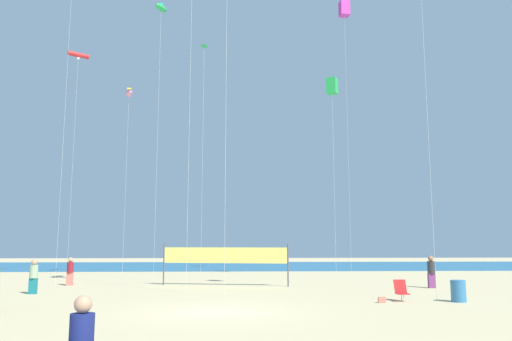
# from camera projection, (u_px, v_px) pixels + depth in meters

# --- Properties ---
(ground_plane) EXTENTS (120.00, 120.00, 0.00)m
(ground_plane) POSITION_uv_depth(u_px,v_px,m) (216.00, 312.00, 17.85)
(ground_plane) COLOR #D1BC89
(ocean_band) EXTENTS (120.00, 20.00, 0.01)m
(ocean_band) POSITION_uv_depth(u_px,v_px,m) (228.00, 266.00, 51.95)
(ocean_band) COLOR #1E6B99
(ocean_band) RESTS_ON ground
(beachgoer_charcoal_shirt) EXTENTS (0.40, 0.40, 1.74)m
(beachgoer_charcoal_shirt) POSITION_uv_depth(u_px,v_px,m) (431.00, 271.00, 27.18)
(beachgoer_charcoal_shirt) COLOR #7A3872
(beachgoer_charcoal_shirt) RESTS_ON ground
(beachgoer_maroon_shirt) EXTENTS (0.37, 0.37, 1.61)m
(beachgoer_maroon_shirt) POSITION_uv_depth(u_px,v_px,m) (70.00, 270.00, 28.72)
(beachgoer_maroon_shirt) COLOR #EA7260
(beachgoer_maroon_shirt) RESTS_ON ground
(beachgoer_sage_shirt) EXTENTS (0.38, 0.38, 1.67)m
(beachgoer_sage_shirt) POSITION_uv_depth(u_px,v_px,m) (34.00, 275.00, 24.07)
(beachgoer_sage_shirt) COLOR #19727A
(beachgoer_sage_shirt) RESTS_ON ground
(folding_beach_chair) EXTENTS (0.52, 0.65, 0.89)m
(folding_beach_chair) POSITION_uv_depth(u_px,v_px,m) (401.00, 290.00, 21.16)
(folding_beach_chair) COLOR red
(folding_beach_chair) RESTS_ON ground
(trash_barrel) EXTENTS (0.61, 0.61, 0.90)m
(trash_barrel) POSITION_uv_depth(u_px,v_px,m) (458.00, 291.00, 20.84)
(trash_barrel) COLOR teal
(trash_barrel) RESTS_ON ground
(volleyball_net) EXTENTS (7.29, 1.45, 2.40)m
(volleyball_net) POSITION_uv_depth(u_px,v_px,m) (225.00, 257.00, 28.72)
(volleyball_net) COLOR #4C4C51
(volleyball_net) RESTS_ON ground
(beach_handbag) EXTENTS (0.30, 0.15, 0.24)m
(beach_handbag) POSITION_uv_depth(u_px,v_px,m) (382.00, 300.00, 20.50)
(beach_handbag) COLOR #EA7260
(beach_handbag) RESTS_ON ground
(kite_green_inflatable) EXTENTS (0.93, 1.39, 19.07)m
(kite_green_inflatable) POSITION_uv_depth(u_px,v_px,m) (161.00, 9.00, 34.64)
(kite_green_inflatable) COLOR silver
(kite_green_inflatable) RESTS_ON ground
(kite_green_diamond) EXTENTS (0.66, 0.65, 17.10)m
(kite_green_diamond) POSITION_uv_depth(u_px,v_px,m) (204.00, 53.00, 36.72)
(kite_green_diamond) COLOR silver
(kite_green_diamond) RESTS_ON ground
(kite_red_tube) EXTENTS (1.51, 1.18, 17.11)m
(kite_red_tube) POSITION_uv_depth(u_px,v_px,m) (78.00, 56.00, 38.53)
(kite_red_tube) COLOR silver
(kite_red_tube) RESTS_ON ground
(kite_green_box) EXTENTS (0.96, 0.96, 14.21)m
(kite_green_box) POSITION_uv_depth(u_px,v_px,m) (332.00, 86.00, 35.72)
(kite_green_box) COLOR silver
(kite_green_box) RESTS_ON ground
(kite_magenta_box) EXTENTS (0.84, 0.84, 22.04)m
(kite_magenta_box) POSITION_uv_depth(u_px,v_px,m) (344.00, 9.00, 40.57)
(kite_magenta_box) COLOR silver
(kite_magenta_box) RESTS_ON ground
(kite_pink_inflatable) EXTENTS (0.99, 1.71, 14.19)m
(kite_pink_inflatable) POSITION_uv_depth(u_px,v_px,m) (129.00, 93.00, 37.83)
(kite_pink_inflatable) COLOR silver
(kite_pink_inflatable) RESTS_ON ground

